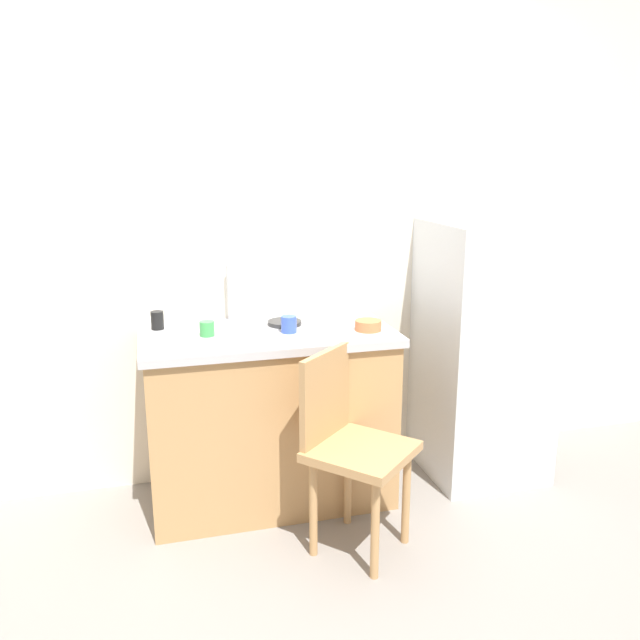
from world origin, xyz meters
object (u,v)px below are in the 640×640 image
(chair, at_px, (349,442))
(cup_black, at_px, (157,320))
(cup_blue, at_px, (289,324))
(terracotta_bowl, at_px, (368,325))
(refrigerator, at_px, (483,350))
(hotplate, at_px, (285,323))
(cup_green, at_px, (207,329))

(chair, distance_m, cup_black, 1.11)
(cup_blue, bearing_deg, terracotta_bowl, -9.55)
(refrigerator, height_order, chair, refrigerator)
(refrigerator, distance_m, cup_black, 1.70)
(chair, relative_size, cup_blue, 11.11)
(hotplate, height_order, cup_black, cup_black)
(cup_black, height_order, cup_blue, cup_black)
(refrigerator, bearing_deg, cup_blue, -177.23)
(hotplate, height_order, cup_green, cup_green)
(terracotta_bowl, bearing_deg, hotplate, 150.40)
(hotplate, distance_m, cup_blue, 0.15)
(chair, xyz_separation_m, terracotta_bowl, (0.22, 0.39, 0.41))
(cup_green, bearing_deg, terracotta_bowl, -7.91)
(chair, distance_m, terracotta_bowl, 0.61)
(hotplate, distance_m, cup_black, 0.62)
(chair, height_order, terracotta_bowl, terracotta_bowl)
(chair, xyz_separation_m, hotplate, (-0.15, 0.60, 0.39))
(terracotta_bowl, bearing_deg, refrigerator, 9.45)
(hotplate, bearing_deg, refrigerator, -5.03)
(terracotta_bowl, distance_m, cup_green, 0.77)
(cup_green, bearing_deg, hotplate, 14.74)
(terracotta_bowl, height_order, cup_green, cup_green)
(terracotta_bowl, distance_m, cup_blue, 0.38)
(hotplate, relative_size, cup_blue, 2.12)
(chair, xyz_separation_m, cup_green, (-0.54, 0.50, 0.42))
(terracotta_bowl, xyz_separation_m, cup_blue, (-0.38, 0.06, 0.01))
(chair, bearing_deg, cup_black, 95.58)
(cup_black, relative_size, cup_green, 1.27)
(chair, distance_m, cup_blue, 0.64)
(chair, bearing_deg, cup_green, 94.74)
(chair, distance_m, cup_green, 0.85)
(refrigerator, relative_size, cup_green, 19.62)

